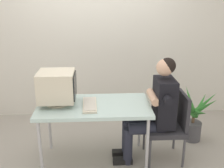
{
  "coord_description": "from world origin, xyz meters",
  "views": [
    {
      "loc": [
        0.07,
        -2.82,
        1.97
      ],
      "look_at": [
        0.21,
        0.0,
        0.99
      ],
      "focal_mm": 42.16,
      "sensor_mm": 36.0,
      "label": 1
    }
  ],
  "objects_px": {
    "office_chair": "(170,123)",
    "person_seated": "(155,108)",
    "crt_monitor": "(57,86)",
    "keyboard": "(90,105)",
    "potted_plant": "(193,116)",
    "desk": "(94,109)"
  },
  "relations": [
    {
      "from": "desk",
      "to": "crt_monitor",
      "type": "bearing_deg",
      "value": 173.73
    },
    {
      "from": "keyboard",
      "to": "office_chair",
      "type": "height_order",
      "value": "office_chair"
    },
    {
      "from": "person_seated",
      "to": "potted_plant",
      "type": "distance_m",
      "value": 0.84
    },
    {
      "from": "desk",
      "to": "keyboard",
      "type": "bearing_deg",
      "value": -144.91
    },
    {
      "from": "crt_monitor",
      "to": "keyboard",
      "type": "relative_size",
      "value": 0.95
    },
    {
      "from": "keyboard",
      "to": "person_seated",
      "type": "relative_size",
      "value": 0.34
    },
    {
      "from": "desk",
      "to": "office_chair",
      "type": "bearing_deg",
      "value": -0.64
    },
    {
      "from": "crt_monitor",
      "to": "desk",
      "type": "bearing_deg",
      "value": -6.27
    },
    {
      "from": "crt_monitor",
      "to": "person_seated",
      "type": "distance_m",
      "value": 1.17
    },
    {
      "from": "crt_monitor",
      "to": "keyboard",
      "type": "bearing_deg",
      "value": -12.01
    },
    {
      "from": "office_chair",
      "to": "person_seated",
      "type": "height_order",
      "value": "person_seated"
    },
    {
      "from": "crt_monitor",
      "to": "person_seated",
      "type": "bearing_deg",
      "value": -2.83
    },
    {
      "from": "desk",
      "to": "crt_monitor",
      "type": "relative_size",
      "value": 3.13
    },
    {
      "from": "desk",
      "to": "office_chair",
      "type": "distance_m",
      "value": 0.94
    },
    {
      "from": "desk",
      "to": "potted_plant",
      "type": "height_order",
      "value": "same"
    },
    {
      "from": "keyboard",
      "to": "person_seated",
      "type": "distance_m",
      "value": 0.77
    },
    {
      "from": "desk",
      "to": "person_seated",
      "type": "distance_m",
      "value": 0.71
    },
    {
      "from": "desk",
      "to": "potted_plant",
      "type": "relative_size",
      "value": 1.76
    },
    {
      "from": "office_chair",
      "to": "keyboard",
      "type": "bearing_deg",
      "value": -178.64
    },
    {
      "from": "office_chair",
      "to": "potted_plant",
      "type": "xyz_separation_m",
      "value": [
        0.45,
        0.42,
        -0.12
      ]
    },
    {
      "from": "keyboard",
      "to": "office_chair",
      "type": "relative_size",
      "value": 0.51
    },
    {
      "from": "crt_monitor",
      "to": "potted_plant",
      "type": "height_order",
      "value": "crt_monitor"
    }
  ]
}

